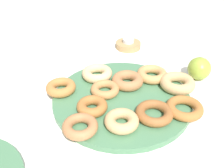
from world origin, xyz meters
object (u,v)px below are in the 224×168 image
(donut_10, at_px, (152,74))
(donut_7, at_px, (105,89))
(donut_2, at_px, (154,113))
(donut_5, at_px, (80,126))
(donut_0, at_px, (122,121))
(apple, at_px, (199,68))
(candle_holder, at_px, (128,45))
(donut_plate, at_px, (122,99))
(donut_6, at_px, (92,106))
(donut_9, at_px, (184,108))
(tealight, at_px, (128,40))
(donut_3, at_px, (61,87))
(donut_4, at_px, (177,83))
(donut_8, at_px, (97,73))
(donut_1, at_px, (128,81))

(donut_10, bearing_deg, donut_7, 147.25)
(donut_2, relative_size, donut_5, 1.11)
(donut_0, relative_size, apple, 1.16)
(donut_7, bearing_deg, candle_holder, 14.38)
(donut_plate, height_order, donut_2, donut_2)
(donut_10, distance_m, candle_holder, 0.24)
(donut_5, distance_m, donut_6, 0.07)
(donut_0, relative_size, candle_holder, 0.86)
(donut_9, relative_size, candle_holder, 0.98)
(donut_9, bearing_deg, tealight, 45.45)
(donut_5, height_order, apple, apple)
(donut_3, height_order, tealight, donut_3)
(donut_7, relative_size, candle_holder, 0.84)
(donut_4, distance_m, apple, 0.11)
(donut_plate, distance_m, donut_10, 0.13)
(donut_plate, bearing_deg, donut_6, 156.13)
(donut_3, xyz_separation_m, apple, (0.27, -0.31, 0.01))
(donut_4, xyz_separation_m, donut_9, (-0.09, -0.05, -0.00))
(donut_6, relative_size, apple, 1.11)
(donut_3, distance_m, donut_10, 0.27)
(donut_7, xyz_separation_m, candle_holder, (0.31, 0.08, -0.02))
(donut_6, relative_size, candle_holder, 0.83)
(donut_plate, distance_m, candle_holder, 0.33)
(donut_9, relative_size, donut_10, 1.02)
(donut_plate, distance_m, donut_9, 0.17)
(donut_2, height_order, apple, apple)
(donut_8, relative_size, candle_holder, 0.96)
(donut_2, xyz_separation_m, candle_holder, (0.34, 0.23, -0.02))
(donut_0, distance_m, donut_4, 0.22)
(donut_9, bearing_deg, candle_holder, 45.45)
(donut_0, xyz_separation_m, donut_10, (0.22, 0.01, -0.00))
(donut_5, height_order, donut_9, same)
(donut_3, xyz_separation_m, candle_holder, (0.36, -0.03, -0.02))
(candle_holder, bearing_deg, donut_6, -167.16)
(donut_0, relative_size, donut_5, 0.98)
(donut_5, relative_size, donut_6, 1.06)
(donut_2, xyz_separation_m, donut_4, (0.15, -0.01, 0.00))
(donut_1, distance_m, donut_8, 0.10)
(donut_4, xyz_separation_m, donut_6, (-0.20, 0.15, -0.00))
(donut_3, height_order, candle_holder, donut_3)
(donut_6, bearing_deg, donut_plate, -23.87)
(donut_2, height_order, donut_10, donut_10)
(donut_plate, height_order, donut_4, donut_4)
(donut_10, bearing_deg, donut_1, 144.12)
(donut_0, xyz_separation_m, donut_4, (0.21, -0.07, 0.00))
(donut_9, xyz_separation_m, apple, (0.20, 0.01, 0.01))
(donut_7, bearing_deg, donut_2, -100.31)
(donut_plate, xyz_separation_m, donut_8, (0.05, 0.11, 0.02))
(candle_holder, bearing_deg, donut_5, -167.43)
(donut_4, xyz_separation_m, tealight, (0.19, 0.24, -0.00))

